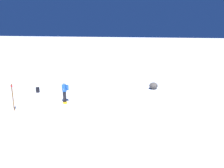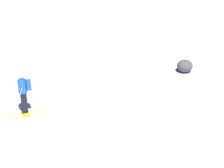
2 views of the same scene
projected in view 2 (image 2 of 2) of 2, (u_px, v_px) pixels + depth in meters
The scene contains 3 objects.
ground_plane at pixel (15, 127), 14.52m from camera, with size 300.00×300.00×0.00m, color white.
skier at pixel (24, 92), 15.30m from camera, with size 1.46×1.64×1.76m.
exposed_boulder_0 at pixel (185, 66), 19.91m from camera, with size 0.98×0.83×0.63m, color #4C4742.
Camera 2 is at (11.62, 6.34, 7.28)m, focal length 60.00 mm.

